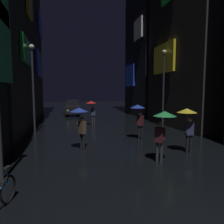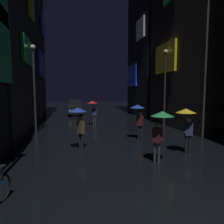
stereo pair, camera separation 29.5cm
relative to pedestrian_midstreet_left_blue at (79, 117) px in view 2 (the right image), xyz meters
The scene contains 9 objects.
building_right_far 19.74m from the pedestrian_midstreet_left_blue, 54.50° to the left, with size 4.25×7.14×24.34m.
pedestrian_midstreet_left_blue is the anchor object (origin of this frame).
pedestrian_foreground_left_blue 3.94m from the pedestrian_midstreet_left_blue, 22.60° to the left, with size 0.90×0.90×2.12m.
pedestrian_foreground_right_green 4.03m from the pedestrian_midstreet_left_blue, 40.27° to the right, with size 0.90×0.90×2.12m.
pedestrian_midstreet_centre_red 7.46m from the pedestrian_midstreet_left_blue, 77.54° to the left, with size 0.90×0.90×2.12m.
pedestrian_near_crossing_yellow 5.12m from the pedestrian_midstreet_left_blue, 18.67° to the right, with size 0.90×0.90×2.12m.
car_distant 15.67m from the pedestrian_midstreet_left_blue, 88.71° to the left, with size 2.37×4.21×1.92m.
streetlamp_left_far 6.16m from the pedestrian_midstreet_left_blue, 118.66° to the left, with size 0.36×0.36×6.12m.
streetlamp_right_far 9.16m from the pedestrian_midstreet_left_blue, 35.70° to the left, with size 0.36×0.36×6.27m.
Camera 2 is at (-2.73, -1.87, 2.87)m, focal length 32.00 mm.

